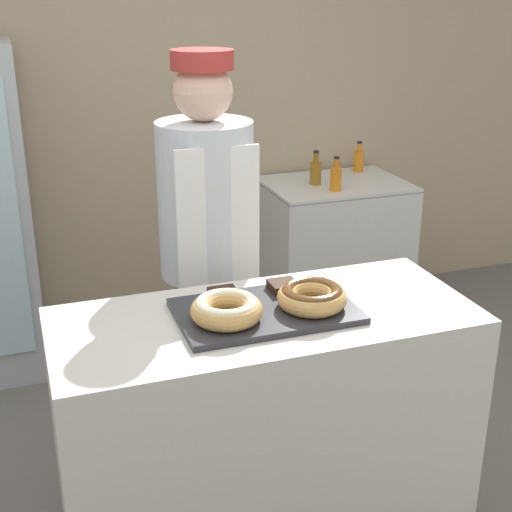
{
  "coord_description": "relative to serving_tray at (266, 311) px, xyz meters",
  "views": [
    {
      "loc": [
        -0.76,
        -2.09,
        2.03
      ],
      "look_at": [
        0.0,
        0.1,
        1.14
      ],
      "focal_mm": 50.0,
      "sensor_mm": 36.0,
      "label": 1
    }
  ],
  "objects": [
    {
      "name": "bottle_orange_b",
      "position": [
        1.01,
        1.59,
        -0.01
      ],
      "size": [
        0.07,
        0.07,
        0.2
      ],
      "color": "orange",
      "rests_on": "chest_freezer"
    },
    {
      "name": "chest_freezer",
      "position": [
        1.1,
        1.76,
        -0.52
      ],
      "size": [
        0.86,
        0.63,
        0.88
      ],
      "color": "silver",
      "rests_on": "ground_plane"
    },
    {
      "name": "baker_person",
      "position": [
        -0.03,
        0.63,
        -0.02
      ],
      "size": [
        0.39,
        0.39,
        1.79
      ],
      "color": "#4C4C51",
      "rests_on": "ground_plane"
    },
    {
      "name": "serving_tray",
      "position": [
        0.0,
        0.0,
        0.0
      ],
      "size": [
        0.61,
        0.38,
        0.02
      ],
      "color": "#2D2D33",
      "rests_on": "display_counter"
    },
    {
      "name": "display_counter",
      "position": [
        0.0,
        0.0,
        -0.49
      ],
      "size": [
        1.48,
        0.63,
        0.96
      ],
      "color": "beige",
      "rests_on": "ground_plane"
    },
    {
      "name": "wall_back",
      "position": [
        0.0,
        2.13,
        0.38
      ],
      "size": [
        8.0,
        0.06,
        2.7
      ],
      "color": "tan",
      "rests_on": "ground_plane"
    },
    {
      "name": "brownie_back_left",
      "position": [
        -0.11,
        0.12,
        0.03
      ],
      "size": [
        0.1,
        0.1,
        0.03
      ],
      "color": "black",
      "rests_on": "serving_tray"
    },
    {
      "name": "donut_light_glaze",
      "position": [
        -0.15,
        -0.04,
        0.05
      ],
      "size": [
        0.24,
        0.24,
        0.08
      ],
      "color": "tan",
      "rests_on": "serving_tray"
    },
    {
      "name": "bottle_amber",
      "position": [
        0.96,
        1.76,
        -0.01
      ],
      "size": [
        0.07,
        0.07,
        0.21
      ],
      "color": "#99661E",
      "rests_on": "chest_freezer"
    },
    {
      "name": "brownie_back_right",
      "position": [
        0.11,
        0.12,
        0.03
      ],
      "size": [
        0.1,
        0.1,
        0.03
      ],
      "color": "black",
      "rests_on": "serving_tray"
    },
    {
      "name": "bottle_orange",
      "position": [
        1.35,
        1.95,
        -0.01
      ],
      "size": [
        0.06,
        0.06,
        0.2
      ],
      "color": "orange",
      "rests_on": "chest_freezer"
    },
    {
      "name": "donut_chocolate_glaze",
      "position": [
        0.15,
        -0.04,
        0.05
      ],
      "size": [
        0.24,
        0.24,
        0.08
      ],
      "color": "tan",
      "rests_on": "serving_tray"
    }
  ]
}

